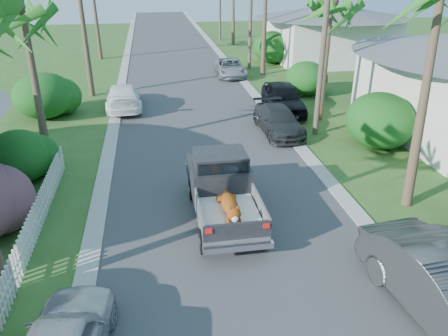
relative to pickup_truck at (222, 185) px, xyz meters
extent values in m
cube|color=#38383A|center=(0.15, 18.60, -1.00)|extent=(8.00, 100.00, 0.02)
cube|color=#A5A39E|center=(-4.15, 18.60, -0.98)|extent=(0.60, 100.00, 0.06)
cube|color=#A5A39E|center=(4.45, 18.60, -0.98)|extent=(0.60, 100.00, 0.06)
cylinder|color=black|center=(-0.85, -2.21, -0.63)|extent=(0.28, 0.76, 0.76)
cylinder|color=black|center=(0.85, -2.21, -0.63)|extent=(0.28, 0.76, 0.76)
cylinder|color=black|center=(-0.85, 1.04, -0.63)|extent=(0.28, 0.76, 0.76)
cylinder|color=black|center=(0.85, 1.04, -0.63)|extent=(0.28, 0.76, 0.76)
cube|color=gray|center=(0.00, -1.56, -0.39)|extent=(1.90, 2.40, 0.24)
cube|color=gray|center=(-0.92, -1.56, -0.01)|extent=(0.06, 2.40, 0.55)
cube|color=gray|center=(0.92, -1.56, -0.01)|extent=(0.06, 2.40, 0.55)
cube|color=black|center=(0.00, -2.73, -0.03)|extent=(1.92, 0.08, 0.52)
cube|color=silver|center=(0.00, -2.89, -0.46)|extent=(1.98, 0.18, 0.18)
cube|color=red|center=(-0.80, -2.78, 0.09)|extent=(0.18, 0.05, 0.14)
cube|color=red|center=(0.80, -2.78, 0.09)|extent=(0.18, 0.05, 0.14)
cube|color=black|center=(0.00, 0.29, 0.04)|extent=(1.94, 1.65, 1.10)
cube|color=black|center=(0.00, 0.29, 0.77)|extent=(1.70, 1.35, 0.55)
cube|color=black|center=(0.00, -0.38, 0.74)|extent=(1.60, 0.05, 0.45)
cube|color=black|center=(0.00, 1.54, -0.11)|extent=(1.94, 1.20, 0.80)
cube|color=white|center=(0.00, -1.56, -0.19)|extent=(1.70, 2.10, 0.16)
ellipsoid|color=orange|center=(0.00, -1.46, 0.11)|extent=(0.48, 1.25, 0.43)
sphere|color=orange|center=(0.00, -2.21, 0.19)|extent=(0.40, 0.40, 0.40)
ellipsoid|color=white|center=(0.00, -1.46, 0.01)|extent=(0.32, 0.86, 0.18)
imported|color=#272A2B|center=(3.98, 7.09, -0.38)|extent=(1.88, 4.38, 1.26)
imported|color=black|center=(5.15, 10.27, -0.20)|extent=(2.22, 4.87, 1.62)
imported|color=#A6A8AD|center=(3.80, 19.48, -0.39)|extent=(2.18, 4.49, 1.23)
imported|color=white|center=(-3.72, 12.47, -0.31)|extent=(2.24, 4.96, 1.41)
cone|color=brown|center=(-6.65, 5.60, 2.09)|extent=(0.36, 0.61, 6.21)
cone|color=brown|center=(-5.85, 15.60, 2.99)|extent=(0.36, 0.36, 8.00)
cone|color=brown|center=(-6.35, 27.60, 2.24)|extent=(0.36, 0.75, 6.51)
cone|color=brown|center=(6.45, -0.40, 2.74)|extent=(0.36, 0.73, 7.51)
cone|color=brown|center=(6.75, 8.60, 1.99)|extent=(0.36, 0.54, 6.01)
cone|color=brown|center=(6.35, 19.60, 3.09)|extent=(0.36, 0.36, 8.20)
cone|color=brown|center=(6.65, 33.60, 2.39)|extent=(0.36, 0.63, 6.81)
ellipsoid|color=#144513|center=(-7.25, 3.60, -0.01)|extent=(2.40, 2.64, 2.00)
ellipsoid|color=#144513|center=(-7.85, 11.60, 0.19)|extent=(3.20, 3.52, 2.40)
ellipsoid|color=#144513|center=(7.95, 4.60, 0.24)|extent=(3.00, 3.30, 2.50)
ellipsoid|color=#144513|center=(7.65, 13.60, 0.04)|extent=(2.60, 2.86, 2.10)
ellipsoid|color=#144513|center=(8.15, 23.60, 0.29)|extent=(3.20, 3.52, 2.60)
cube|color=white|center=(-5.85, -0.90, -0.51)|extent=(0.10, 11.00, 1.00)
cube|color=silver|center=(13.15, 23.60, 0.79)|extent=(9.00, 8.00, 3.60)
cone|color=#595B60|center=(13.15, 23.60, 3.09)|extent=(6.48, 6.48, 1.00)
cylinder|color=brown|center=(5.75, 6.60, 3.49)|extent=(0.26, 0.26, 9.00)
cylinder|color=brown|center=(5.75, 21.60, 3.49)|extent=(0.26, 0.26, 9.00)
camera|label=1|loc=(-2.03, -12.64, 6.61)|focal=35.00mm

